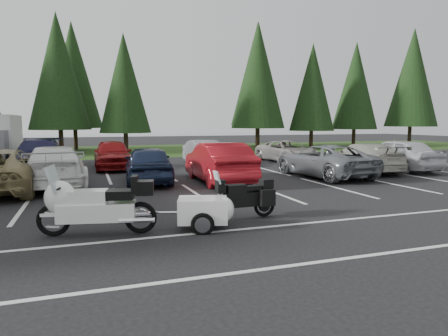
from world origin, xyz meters
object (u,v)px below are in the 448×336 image
car_near_6 (324,161)px  touring_motorcycle (97,200)px  car_near_2 (0,170)px  car_far_4 (287,151)px  car_near_8 (397,154)px  car_far_3 (206,153)px  car_near_5 (218,162)px  car_near_3 (54,166)px  adventure_motorcycle (241,194)px  car_near_7 (363,157)px  car_far_1 (39,155)px  cargo_trailer (203,213)px  car_near_4 (148,164)px  car_far_2 (113,154)px

car_near_6 → touring_motorcycle: 12.08m
car_near_2 → car_far_4: size_ratio=1.16×
car_near_8 → car_far_3: 10.38m
car_near_5 → car_far_4: size_ratio=1.04×
car_near_3 → adventure_motorcycle: 8.74m
car_near_5 → car_near_7: size_ratio=1.00×
car_far_1 → cargo_trailer: size_ratio=3.49×
car_near_2 → car_near_4: 5.37m
car_far_2 → car_far_4: car_far_2 is taller
car_far_2 → touring_motorcycle: touring_motorcycle is taller
car_near_3 → car_near_6: (11.47, -0.93, -0.05)m
car_near_3 → car_far_2: 5.97m
car_far_4 → touring_motorcycle: touring_motorcycle is taller
car_near_7 → car_far_4: size_ratio=1.04×
car_near_5 → car_near_8: (10.10, 0.94, -0.00)m
car_near_2 → car_near_7: car_near_2 is taller
car_near_3 → adventure_motorcycle: size_ratio=2.56×
car_near_3 → car_near_7: (14.37, -0.00, -0.07)m
adventure_motorcycle → car_far_2: bearing=99.2°
car_far_2 → car_far_3: (5.29, 0.26, -0.07)m
car_near_6 → car_far_4: size_ratio=1.10×
car_near_3 → touring_motorcycle: size_ratio=1.92×
cargo_trailer → adventure_motorcycle: (1.22, 0.66, 0.27)m
car_near_2 → car_near_4: size_ratio=1.24×
car_near_6 → car_near_7: 3.04m
car_far_3 → cargo_trailer: bearing=-111.4°
car_near_7 → touring_motorcycle: bearing=36.2°
car_far_3 → car_far_4: car_far_3 is taller
car_near_7 → car_far_3: bearing=-34.9°
car_far_2 → touring_motorcycle: bearing=-95.0°
car_near_8 → touring_motorcycle: (-15.11, -7.55, -0.04)m
car_near_4 → car_far_2: size_ratio=0.98×
car_far_1 → car_far_4: (14.26, 0.40, -0.16)m
touring_motorcycle → car_near_2: bearing=126.1°
car_far_3 → cargo_trailer: size_ratio=2.67×
car_near_6 → car_far_2: 10.98m
car_far_2 → cargo_trailer: bearing=-84.8°
car_near_3 → car_near_7: car_near_3 is taller
car_near_5 → car_near_8: same height
car_near_5 → car_far_1: 9.79m
car_far_4 → touring_motorcycle: 17.83m
car_near_2 → car_far_4: 16.27m
car_near_3 → car_far_3: (7.80, 5.68, -0.08)m
car_near_3 → car_near_6: bearing=171.4°
car_near_6 → cargo_trailer: 10.42m
car_far_1 → cargo_trailer: 14.11m
car_near_2 → car_far_1: 6.12m
car_near_6 → car_near_8: 5.09m
car_near_8 → car_far_1: size_ratio=0.85×
touring_motorcycle → car_near_5: bearing=64.6°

